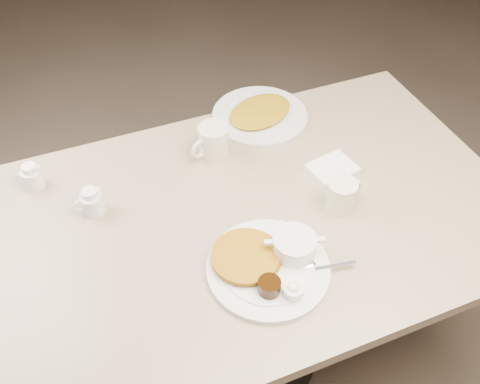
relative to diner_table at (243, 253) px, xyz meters
name	(u,v)px	position (x,y,z in m)	size (l,w,h in m)	color
diner_table	(243,253)	(0.00, 0.00, 0.00)	(1.50, 0.90, 0.75)	tan
main_plate	(270,261)	(0.00, -0.18, 0.19)	(0.40, 0.38, 0.07)	white
coffee_mug_near	(342,194)	(0.26, -0.07, 0.22)	(0.12, 0.09, 0.09)	white
napkin	(332,169)	(0.31, 0.06, 0.18)	(0.15, 0.13, 0.02)	white
coffee_mug_far	(213,141)	(0.01, 0.26, 0.22)	(0.14, 0.12, 0.10)	#EDE8CB
creamer_left	(92,202)	(-0.37, 0.16, 0.21)	(0.09, 0.08, 0.08)	white
creamer_right	(32,177)	(-0.51, 0.32, 0.21)	(0.08, 0.06, 0.08)	white
hash_plate	(260,114)	(0.21, 0.37, 0.18)	(0.41, 0.41, 0.04)	silver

